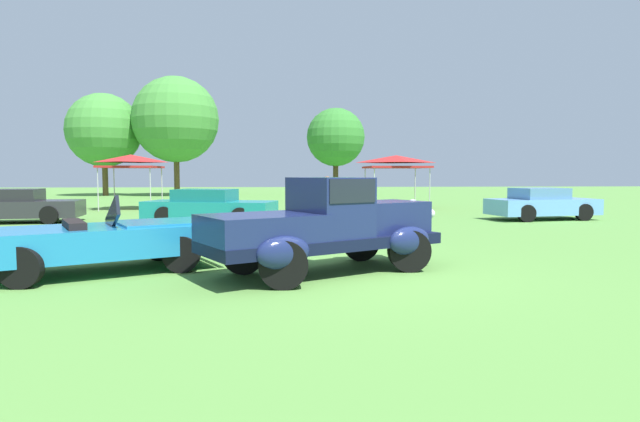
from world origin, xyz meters
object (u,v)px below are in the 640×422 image
(feature_pickup_truck, at_px, (326,225))
(neighbor_convertible, at_px, (105,240))
(canopy_tent_left_field, at_px, (131,160))
(show_car_charcoal, at_px, (16,206))
(spectator_between_cars, at_px, (327,200))
(show_car_teal, at_px, (209,207))
(show_car_skyblue, at_px, (542,204))
(canopy_tent_center_field, at_px, (396,161))

(feature_pickup_truck, height_order, neighbor_convertible, feature_pickup_truck)
(canopy_tent_left_field, bearing_deg, show_car_charcoal, -107.48)
(feature_pickup_truck, bearing_deg, show_car_charcoal, 135.09)
(spectator_between_cars, height_order, canopy_tent_left_field, canopy_tent_left_field)
(spectator_between_cars, xyz_separation_m, canopy_tent_left_field, (-8.85, 9.45, 1.51))
(feature_pickup_truck, relative_size, show_car_teal, 0.93)
(neighbor_convertible, xyz_separation_m, spectator_between_cars, (4.66, 7.28, 0.34))
(show_car_charcoal, xyz_separation_m, spectator_between_cars, (11.02, -2.57, 0.31))
(feature_pickup_truck, xyz_separation_m, canopy_tent_left_field, (-8.13, 17.14, 1.55))
(show_car_skyblue, height_order, spectator_between_cars, spectator_between_cars)
(show_car_charcoal, distance_m, canopy_tent_center_field, 16.98)
(show_car_teal, bearing_deg, feature_pickup_truck, -70.61)
(canopy_tent_left_field, distance_m, canopy_tent_center_field, 13.26)
(show_car_charcoal, bearing_deg, spectator_between_cars, -13.15)
(neighbor_convertible, relative_size, canopy_tent_center_field, 1.45)
(feature_pickup_truck, xyz_separation_m, show_car_teal, (-3.32, 9.44, -0.27))
(show_car_teal, xyz_separation_m, canopy_tent_left_field, (-4.81, 7.71, 1.82))
(feature_pickup_truck, xyz_separation_m, neighbor_convertible, (-3.94, 0.41, -0.29))
(feature_pickup_truck, height_order, show_car_skyblue, feature_pickup_truck)
(neighbor_convertible, relative_size, show_car_teal, 0.92)
(show_car_teal, distance_m, show_car_skyblue, 12.58)
(canopy_tent_left_field, relative_size, canopy_tent_center_field, 0.89)
(feature_pickup_truck, bearing_deg, spectator_between_cars, 84.65)
(show_car_teal, bearing_deg, canopy_tent_left_field, 121.98)
(show_car_teal, relative_size, show_car_skyblue, 1.12)
(show_car_teal, bearing_deg, show_car_skyblue, 2.79)
(show_car_charcoal, bearing_deg, canopy_tent_center_field, 23.97)
(show_car_skyblue, bearing_deg, canopy_tent_left_field, 157.79)
(show_car_teal, relative_size, canopy_tent_left_field, 1.78)
(neighbor_convertible, bearing_deg, canopy_tent_left_field, 104.06)
(canopy_tent_left_field, bearing_deg, spectator_between_cars, -46.88)
(feature_pickup_truck, distance_m, canopy_tent_center_field, 17.94)
(show_car_skyblue, bearing_deg, neighbor_convertible, -143.81)
(show_car_charcoal, xyz_separation_m, canopy_tent_center_field, (15.42, 6.86, 1.82))
(feature_pickup_truck, distance_m, canopy_tent_left_field, 19.04)
(show_car_teal, height_order, canopy_tent_center_field, canopy_tent_center_field)
(show_car_skyblue, height_order, canopy_tent_left_field, canopy_tent_left_field)
(show_car_skyblue, distance_m, spectator_between_cars, 8.85)
(spectator_between_cars, distance_m, canopy_tent_center_field, 10.52)
(neighbor_convertible, bearing_deg, show_car_charcoal, 122.82)
(feature_pickup_truck, xyz_separation_m, show_car_skyblue, (9.24, 10.05, -0.27))
(neighbor_convertible, distance_m, show_car_teal, 9.05)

